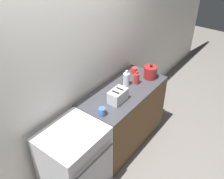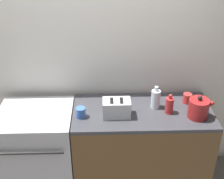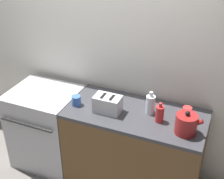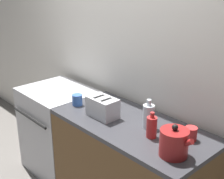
# 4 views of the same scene
# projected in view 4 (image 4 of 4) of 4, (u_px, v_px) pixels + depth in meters

# --- Properties ---
(wall_back) EXTENTS (8.00, 0.05, 2.60)m
(wall_back) POSITION_uv_depth(u_px,v_px,m) (124.00, 57.00, 2.87)
(wall_back) COLOR silver
(wall_back) RESTS_ON ground_plane
(stove) EXTENTS (0.71, 0.65, 0.92)m
(stove) POSITION_uv_depth(u_px,v_px,m) (60.00, 129.00, 3.29)
(stove) COLOR #B7B7BC
(stove) RESTS_ON ground_plane
(counter_block) EXTENTS (1.33, 0.65, 0.92)m
(counter_block) POSITION_uv_depth(u_px,v_px,m) (131.00, 173.00, 2.60)
(counter_block) COLOR brown
(counter_block) RESTS_ON ground_plane
(kettle) EXTENTS (0.23, 0.19, 0.22)m
(kettle) POSITION_uv_depth(u_px,v_px,m) (174.00, 143.00, 1.99)
(kettle) COLOR maroon
(kettle) RESTS_ON counter_block
(toaster) EXTENTS (0.25, 0.16, 0.16)m
(toaster) POSITION_uv_depth(u_px,v_px,m) (103.00, 107.00, 2.53)
(toaster) COLOR #BCBCC1
(toaster) RESTS_ON counter_block
(bottle_clear) EXTENTS (0.09, 0.09, 0.23)m
(bottle_clear) POSITION_uv_depth(u_px,v_px,m) (148.00, 116.00, 2.35)
(bottle_clear) COLOR silver
(bottle_clear) RESTS_ON counter_block
(bottle_red) EXTENTS (0.08, 0.08, 0.19)m
(bottle_red) POSITION_uv_depth(u_px,v_px,m) (152.00, 127.00, 2.21)
(bottle_red) COLOR #B72828
(bottle_red) RESTS_ON counter_block
(cup_blue) EXTENTS (0.09, 0.09, 0.10)m
(cup_blue) POSITION_uv_depth(u_px,v_px,m) (77.00, 100.00, 2.76)
(cup_blue) COLOR #3860B2
(cup_blue) RESTS_ON counter_block
(cup_red) EXTENTS (0.09, 0.09, 0.10)m
(cup_red) POSITION_uv_depth(u_px,v_px,m) (191.00, 134.00, 2.19)
(cup_red) COLOR red
(cup_red) RESTS_ON counter_block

